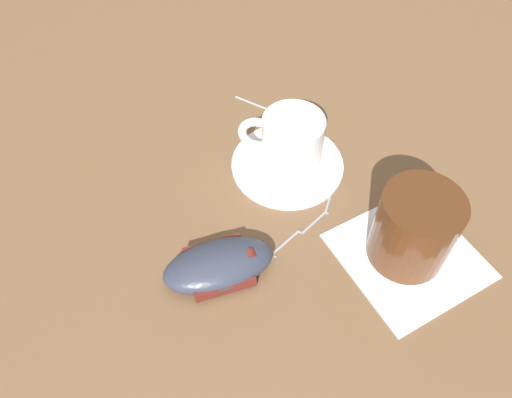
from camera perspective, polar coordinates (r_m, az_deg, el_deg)
name	(u,v)px	position (r m, az deg, el deg)	size (l,w,h in m)	color
ground_plane	(308,226)	(0.57, 6.01, -3.14)	(3.00, 3.00, 0.00)	brown
saucer	(287,163)	(0.62, 3.61, 4.11)	(0.14, 0.14, 0.01)	white
coffee_cup	(290,140)	(0.59, 3.93, 6.75)	(0.08, 0.09, 0.06)	white
computer_mouse	(219,265)	(0.52, -4.28, -7.51)	(0.13, 0.10, 0.03)	#2D3342
mouse_cable	(299,161)	(0.62, 4.91, 4.34)	(0.16, 0.23, 0.00)	gray
napkin_under_glass	(408,255)	(0.57, 17.01, -6.19)	(0.14, 0.14, 0.00)	white
drinking_glass	(414,228)	(0.53, 17.65, -3.23)	(0.08, 0.08, 0.09)	#4C2814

